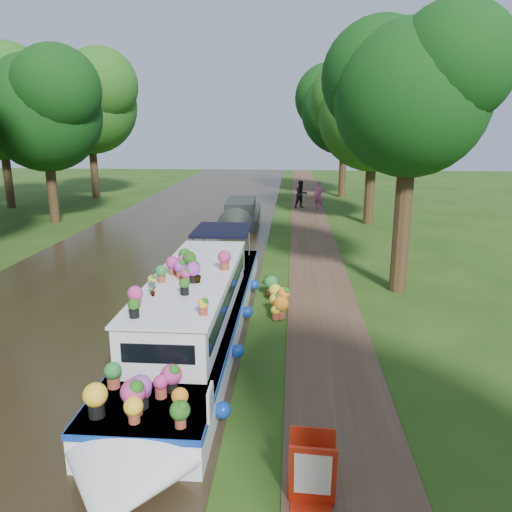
# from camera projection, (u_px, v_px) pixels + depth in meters

# --- Properties ---
(ground) EXTENTS (100.00, 100.00, 0.00)m
(ground) POSITION_uv_depth(u_px,v_px,m) (284.00, 320.00, 14.41)
(ground) COLOR #214010
(ground) RESTS_ON ground
(canal_water) EXTENTS (10.00, 100.00, 0.02)m
(canal_water) POSITION_uv_depth(u_px,v_px,m) (82.00, 314.00, 14.83)
(canal_water) COLOR black
(canal_water) RESTS_ON ground
(towpath) EXTENTS (2.20, 100.00, 0.03)m
(towpath) POSITION_uv_depth(u_px,v_px,m) (326.00, 321.00, 14.32)
(towpath) COLOR #483121
(towpath) RESTS_ON ground
(plant_boat) EXTENTS (2.29, 13.52, 2.26)m
(plant_boat) POSITION_uv_depth(u_px,v_px,m) (195.00, 312.00, 12.69)
(plant_boat) COLOR white
(plant_boat) RESTS_ON canal_water
(tree_near_overhang) EXTENTS (5.52, 5.28, 8.99)m
(tree_near_overhang) POSITION_uv_depth(u_px,v_px,m) (411.00, 87.00, 15.41)
(tree_near_overhang) COLOR #342211
(tree_near_overhang) RESTS_ON ground
(tree_near_mid) EXTENTS (6.90, 6.60, 9.40)m
(tree_near_mid) POSITION_uv_depth(u_px,v_px,m) (374.00, 106.00, 26.99)
(tree_near_mid) COLOR #342211
(tree_near_mid) RESTS_ON ground
(tree_near_far) EXTENTS (7.59, 7.26, 10.30)m
(tree_near_far) POSITION_uv_depth(u_px,v_px,m) (345.00, 103.00, 37.49)
(tree_near_far) COLOR #342211
(tree_near_far) RESTS_ON ground
(tree_far_c) EXTENTS (7.13, 6.82, 9.59)m
(tree_far_c) POSITION_uv_depth(u_px,v_px,m) (44.00, 105.00, 27.29)
(tree_far_c) COLOR #342211
(tree_far_c) RESTS_ON ground
(tree_far_d) EXTENTS (8.05, 7.70, 10.85)m
(tree_far_d) POSITION_uv_depth(u_px,v_px,m) (89.00, 98.00, 36.83)
(tree_far_d) COLOR #342211
(tree_far_d) RESTS_ON ground
(second_boat) EXTENTS (2.18, 7.00, 1.35)m
(second_boat) POSITION_uv_depth(u_px,v_px,m) (241.00, 214.00, 28.50)
(second_boat) COLOR black
(second_boat) RESTS_ON canal_water
(sandwich_board) EXTENTS (0.70, 0.58, 1.10)m
(sandwich_board) POSITION_uv_depth(u_px,v_px,m) (312.00, 474.00, 7.29)
(sandwich_board) COLOR #B2200C
(sandwich_board) RESTS_ON towpath
(pedestrian_pink) EXTENTS (0.79, 0.65, 1.87)m
(pedestrian_pink) POSITION_uv_depth(u_px,v_px,m) (319.00, 195.00, 32.95)
(pedestrian_pink) COLOR #CD548B
(pedestrian_pink) RESTS_ON towpath
(pedestrian_dark) EXTENTS (1.11, 1.02, 1.83)m
(pedestrian_dark) POSITION_uv_depth(u_px,v_px,m) (301.00, 194.00, 33.58)
(pedestrian_dark) COLOR black
(pedestrian_dark) RESTS_ON towpath
(verge_plant) EXTENTS (0.40, 0.35, 0.45)m
(verge_plant) POSITION_uv_depth(u_px,v_px,m) (269.00, 279.00, 17.52)
(verge_plant) COLOR #305C1B
(verge_plant) RESTS_ON ground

